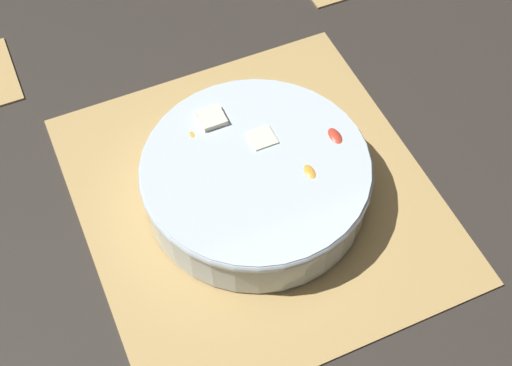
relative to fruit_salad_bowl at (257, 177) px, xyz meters
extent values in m
plane|color=#2D2823|center=(0.00, 0.00, -0.04)|extent=(6.00, 6.00, 0.00)
cube|color=tan|center=(0.00, 0.00, -0.04)|extent=(0.44, 0.41, 0.01)
cube|color=brown|center=(-0.16, 0.00, -0.04)|extent=(0.01, 0.40, 0.00)
cube|color=brown|center=(-0.11, 0.00, -0.04)|extent=(0.01, 0.40, 0.00)
cube|color=brown|center=(-0.06, 0.00, -0.04)|extent=(0.01, 0.40, 0.00)
cube|color=brown|center=(0.00, 0.00, -0.04)|extent=(0.01, 0.40, 0.00)
cube|color=brown|center=(0.05, 0.00, -0.04)|extent=(0.01, 0.40, 0.00)
cube|color=brown|center=(0.11, 0.00, -0.04)|extent=(0.01, 0.40, 0.00)
cube|color=brown|center=(0.16, 0.00, -0.04)|extent=(0.01, 0.40, 0.00)
cylinder|color=silver|center=(0.00, 0.00, 0.00)|extent=(0.26, 0.26, 0.06)
torus|color=silver|center=(0.00, 0.00, 0.02)|extent=(0.27, 0.27, 0.01)
cylinder|color=#F7EFC6|center=(-0.04, 0.00, 0.02)|extent=(0.03, 0.03, 0.01)
cylinder|color=#F7EFC6|center=(-0.09, 0.04, -0.02)|extent=(0.03, 0.03, 0.01)
cylinder|color=#F7EFC6|center=(-0.07, -0.05, 0.00)|extent=(0.03, 0.03, 0.01)
cylinder|color=#F7EFC6|center=(-0.06, 0.00, 0.00)|extent=(0.03, 0.03, 0.01)
cylinder|color=#F7EFC6|center=(-0.03, -0.08, -0.02)|extent=(0.03, 0.03, 0.01)
cylinder|color=#F7EFC6|center=(0.02, 0.08, 0.00)|extent=(0.03, 0.03, 0.01)
cylinder|color=#F7EFC6|center=(0.04, 0.01, -0.02)|extent=(0.03, 0.03, 0.01)
cylinder|color=#F7EFC6|center=(-0.01, -0.10, -0.02)|extent=(0.03, 0.03, 0.01)
cylinder|color=#F7EFC6|center=(-0.05, 0.02, -0.01)|extent=(0.03, 0.03, 0.01)
cylinder|color=#F7EFC6|center=(0.08, -0.06, -0.01)|extent=(0.03, 0.03, 0.01)
cube|color=#EFEACC|center=(0.08, 0.02, 0.02)|extent=(0.03, 0.03, 0.03)
cube|color=#EFEACC|center=(0.05, 0.05, 0.00)|extent=(0.02, 0.02, 0.02)
cube|color=#EFEACC|center=(0.01, -0.09, -0.01)|extent=(0.02, 0.02, 0.02)
cube|color=#EFEACC|center=(-0.06, 0.05, 0.01)|extent=(0.02, 0.02, 0.02)
cube|color=#EFEACC|center=(0.09, -0.01, 0.00)|extent=(0.03, 0.03, 0.03)
cube|color=#EFEACC|center=(0.03, -0.02, 0.01)|extent=(0.03, 0.03, 0.03)
cube|color=#EFEACC|center=(-0.06, 0.08, -0.02)|extent=(0.03, 0.03, 0.03)
cube|color=#EFEACC|center=(0.02, -0.06, 0.00)|extent=(0.03, 0.03, 0.03)
cube|color=#EFEACC|center=(-0.09, -0.05, -0.02)|extent=(0.02, 0.02, 0.02)
cube|color=#EFEACC|center=(0.05, -0.09, -0.02)|extent=(0.02, 0.02, 0.02)
cube|color=#EFEACC|center=(-0.04, -0.09, 0.01)|extent=(0.03, 0.03, 0.03)
ellipsoid|color=#F9A338|center=(-0.03, -0.05, 0.02)|extent=(0.03, 0.02, 0.01)
ellipsoid|color=#F9A338|center=(0.07, 0.05, 0.02)|extent=(0.03, 0.02, 0.01)
ellipsoid|color=#F9A338|center=(0.08, -0.04, 0.01)|extent=(0.02, 0.01, 0.01)
ellipsoid|color=#F9A338|center=(-0.05, -0.02, -0.02)|extent=(0.03, 0.01, 0.01)
ellipsoid|color=red|center=(0.00, -0.10, 0.02)|extent=(0.03, 0.02, 0.02)
ellipsoid|color=#F9A338|center=(-0.01, 0.07, 0.02)|extent=(0.03, 0.02, 0.01)
camera|label=1|loc=(-0.44, 0.19, 0.67)|focal=50.00mm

